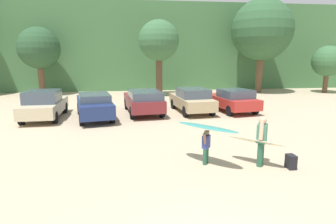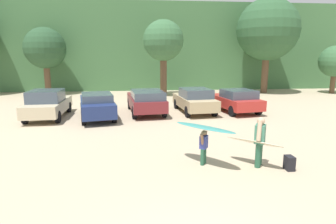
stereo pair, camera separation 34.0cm
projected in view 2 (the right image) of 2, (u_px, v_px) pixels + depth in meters
The scene contains 15 objects.
hillside_ridge at pixel (147, 48), 33.85m from camera, with size 108.00×12.00×8.71m, color #427042.
tree_ridge_back at pixel (45, 49), 25.10m from camera, with size 3.61×3.61×5.96m.
tree_far_right at pixel (163, 41), 24.31m from camera, with size 3.49×3.49×6.52m.
tree_left at pixel (268, 30), 26.05m from camera, with size 5.65×5.65×8.68m.
tree_center at pixel (335, 62), 26.19m from camera, with size 2.87×2.87×4.42m.
parked_car_champagne at pixel (48, 104), 16.18m from camera, with size 2.01×4.49×1.61m.
parked_car_navy at pixel (97, 105), 16.11m from camera, with size 2.65×4.96×1.46m.
parked_car_maroon at pixel (146, 100), 17.35m from camera, with size 2.43×4.80×1.49m.
parked_car_tan at pixel (195, 100), 17.73m from camera, with size 2.26×4.43×1.52m.
parked_car_red at pixel (236, 100), 17.89m from camera, with size 2.56×4.24×1.44m.
person_adult at pixel (260, 139), 9.05m from camera, with size 0.50×0.69×1.63m.
person_child at pixel (204, 145), 9.25m from camera, with size 0.35×0.48×1.15m.
surfboard_cream at pixel (254, 142), 9.13m from camera, with size 1.71×1.64×0.27m.
surfboard_teal at pixel (204, 127), 9.03m from camera, with size 1.96×2.06×0.13m.
backpack_dropped at pixel (289, 163), 8.86m from camera, with size 0.24×0.34×0.45m.
Camera 2 is at (-0.99, -3.60, 3.53)m, focal length 30.37 mm.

